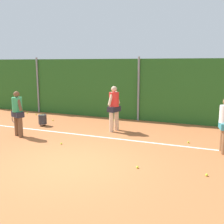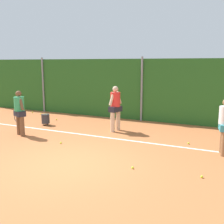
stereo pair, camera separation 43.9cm
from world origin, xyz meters
The scene contains 17 objects.
ground_plane centered at (0.00, 1.89, 0.00)m, with size 31.47×31.47×0.00m, color #B76638.
hedge_fence_backdrop centered at (0.00, 6.41, 1.49)m, with size 20.45×0.25×2.98m, color #286023.
fence_post_left centered at (-5.90, 6.23, 1.54)m, with size 0.10×0.10×3.08m, color gray.
fence_post_center centered at (0.00, 6.23, 1.54)m, with size 0.10×0.10×3.08m, color gray.
court_baseline_paint centered at (0.00, 2.81, 0.00)m, with size 14.95×0.10×0.01m, color white.
player_foreground_near centered at (-3.40, 1.72, 0.97)m, with size 0.77×0.48×1.74m.
player_backcourt_far centered at (-0.32, 3.87, 1.04)m, with size 0.45×0.76×1.86m.
ball_hopper centered at (-3.62, 3.51, 0.29)m, with size 0.36×0.36×0.51m.
tennis_ball_0 centered at (1.75, 0.39, 0.03)m, with size 0.07×0.07×0.07m, color #CCDB33.
tennis_ball_1 centered at (-1.04, 5.72, 0.03)m, with size 0.07×0.07×0.07m, color #CCDB33.
tennis_ball_2 centered at (3.49, 0.56, 0.03)m, with size 0.07×0.07×0.07m, color #CCDB33.
tennis_ball_3 centered at (-5.51, 5.45, 0.03)m, with size 0.07×0.07×0.07m, color #CCDB33.
tennis_ball_4 centered at (-6.27, 5.64, 0.03)m, with size 0.07×0.07×0.07m, color #CCDB33.
tennis_ball_5 centered at (-1.04, 5.27, 0.03)m, with size 0.07×0.07×0.07m, color #CCDB33.
tennis_ball_6 centered at (-3.82, 4.58, 0.03)m, with size 0.07×0.07×0.07m, color #CCDB33.
tennis_ball_7 centered at (2.74, 3.27, 0.03)m, with size 0.07×0.07×0.07m, color #CCDB33.
tennis_ball_8 centered at (-1.31, 1.44, 0.03)m, with size 0.07×0.07×0.07m, color #CCDB33.
Camera 1 is at (3.67, -6.10, 2.78)m, focal length 42.76 mm.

